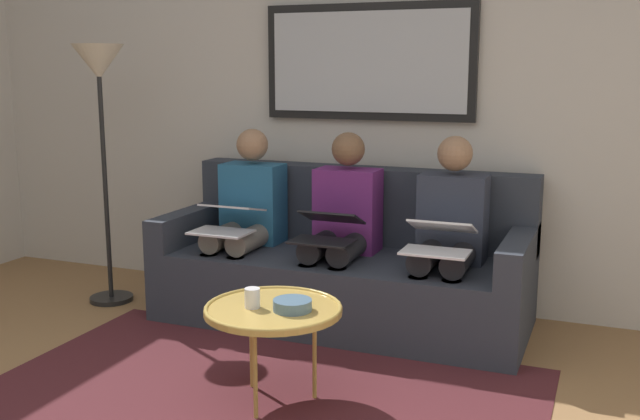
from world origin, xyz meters
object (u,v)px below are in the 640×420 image
object	(u,v)px
coffee_table	(273,310)
person_left	(449,232)
bowl	(292,305)
person_middle	(342,223)
person_right	(246,215)
cup	(252,298)
laptop_black	(328,228)
couch	(346,268)
laptop_white	(439,237)
laptop_silver	(227,218)
framed_mirror	(368,62)
standing_lamp	(100,91)

from	to	relation	value
coffee_table	person_left	distance (m)	1.28
coffee_table	bowl	size ratio (longest dim) A/B	3.59
bowl	person_middle	distance (m)	1.18
person_left	person_right	bearing A→B (deg)	0.00
cup	person_middle	bearing A→B (deg)	-89.58
laptop_black	coffee_table	bearing A→B (deg)	95.91
couch	laptop_black	xyz separation A→B (m)	(0.00, 0.30, 0.32)
laptop_white	laptop_silver	bearing A→B (deg)	0.19
couch	bowl	bearing A→B (deg)	98.94
person_left	laptop_silver	xyz separation A→B (m)	(1.28, 0.24, 0.03)
person_left	laptop_silver	world-z (taller)	person_left
cup	person_right	world-z (taller)	person_right
person_middle	laptop_black	size ratio (longest dim) A/B	3.09
framed_mirror	coffee_table	xyz separation A→B (m)	(-0.09, 1.61, -1.11)
couch	person_middle	world-z (taller)	person_middle
person_right	person_middle	bearing A→B (deg)	180.00
framed_mirror	laptop_white	size ratio (longest dim) A/B	3.75
laptop_white	person_right	world-z (taller)	person_right
coffee_table	laptop_black	xyz separation A→B (m)	(0.09, -0.92, 0.19)
couch	person_left	distance (m)	0.71
framed_mirror	laptop_black	bearing A→B (deg)	90.00
standing_lamp	couch	bearing A→B (deg)	-170.20
person_left	laptop_black	distance (m)	0.68
coffee_table	standing_lamp	world-z (taller)	standing_lamp
laptop_silver	person_left	bearing A→B (deg)	-169.41
coffee_table	laptop_silver	xyz separation A→B (m)	(0.73, -0.91, 0.20)
bowl	laptop_silver	bearing A→B (deg)	-47.71
laptop_black	person_right	size ratio (longest dim) A/B	0.32
cup	person_left	world-z (taller)	person_left
framed_mirror	laptop_white	xyz separation A→B (m)	(-0.64, 0.69, -0.92)
coffee_table	laptop_white	size ratio (longest dim) A/B	1.72
laptop_black	laptop_silver	bearing A→B (deg)	0.51
cup	standing_lamp	distance (m)	2.04
person_right	standing_lamp	bearing A→B (deg)	12.33
framed_mirror	person_middle	world-z (taller)	framed_mirror
couch	cup	size ratio (longest dim) A/B	24.44
framed_mirror	couch	bearing A→B (deg)	90.00
framed_mirror	person_middle	distance (m)	1.05
cup	laptop_black	size ratio (longest dim) A/B	0.24
person_middle	laptop_black	xyz separation A→B (m)	(0.00, 0.23, 0.02)
person_middle	standing_lamp	distance (m)	1.74
couch	laptop_silver	size ratio (longest dim) A/B	5.81
couch	person_left	bearing A→B (deg)	173.87
standing_lamp	laptop_black	bearing A→B (deg)	178.72
cup	standing_lamp	world-z (taller)	standing_lamp
cup	person_middle	distance (m)	1.19
couch	laptop_white	bearing A→B (deg)	154.62
couch	framed_mirror	world-z (taller)	framed_mirror
coffee_table	laptop_black	world-z (taller)	laptop_black
coffee_table	person_middle	world-z (taller)	person_middle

